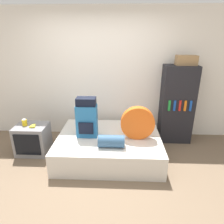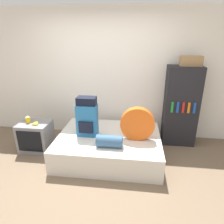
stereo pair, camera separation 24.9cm
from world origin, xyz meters
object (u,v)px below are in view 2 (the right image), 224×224
object	(u,v)px
canister	(28,120)
television	(36,136)
cardboard_box	(191,61)
tent_bag	(137,124)
backpack	(87,117)
bookshelf	(181,106)
sleeping_roll	(109,141)

from	to	relation	value
canister	television	bearing A→B (deg)	-3.14
cardboard_box	tent_bag	bearing A→B (deg)	-140.94
television	canister	distance (m)	0.35
backpack	cardboard_box	size ratio (longest dim) A/B	1.86
tent_bag	bookshelf	distance (m)	1.11
backpack	bookshelf	xyz separation A→B (m)	(1.70, 0.68, 0.04)
sleeping_roll	bookshelf	bearing A→B (deg)	39.58
canister	cardboard_box	bearing A→B (deg)	11.96
television	sleeping_roll	bearing A→B (deg)	-15.80
tent_bag	cardboard_box	bearing A→B (deg)	39.06
sleeping_roll	tent_bag	bearing A→B (deg)	35.54
television	cardboard_box	xyz separation A→B (m)	(2.81, 0.62, 1.37)
bookshelf	cardboard_box	world-z (taller)	cardboard_box
canister	cardboard_box	size ratio (longest dim) A/B	0.33
sleeping_roll	cardboard_box	world-z (taller)	cardboard_box
backpack	canister	distance (m)	1.15
backpack	television	world-z (taller)	backpack
sleeping_roll	cardboard_box	bearing A→B (deg)	37.96
canister	cardboard_box	world-z (taller)	cardboard_box
tent_bag	sleeping_roll	xyz separation A→B (m)	(-0.43, -0.31, -0.19)
television	canister	bearing A→B (deg)	176.86
backpack	tent_bag	xyz separation A→B (m)	(0.87, -0.06, -0.05)
sleeping_roll	bookshelf	distance (m)	1.66
bookshelf	cardboard_box	xyz separation A→B (m)	(0.07, -0.00, 0.86)
backpack	bookshelf	world-z (taller)	bookshelf
tent_bag	television	size ratio (longest dim) A/B	1.01
canister	bookshelf	world-z (taller)	bookshelf
sleeping_roll	cardboard_box	size ratio (longest dim) A/B	1.11
sleeping_roll	television	bearing A→B (deg)	164.20
bookshelf	television	bearing A→B (deg)	-167.13
canister	cardboard_box	xyz separation A→B (m)	(2.91, 0.62, 1.03)
sleeping_roll	canister	distance (m)	1.64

